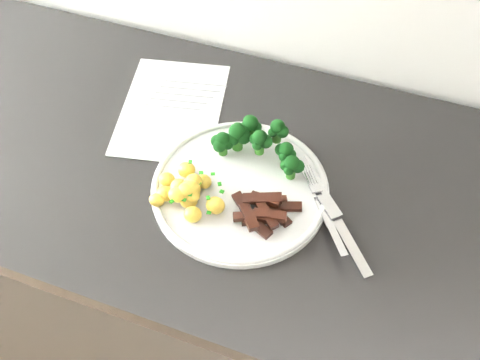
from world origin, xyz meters
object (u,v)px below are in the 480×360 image
recipe_paper (172,108)px  broccoli (258,140)px  plate (240,188)px  potatoes (188,191)px  counter (219,284)px  beef_strips (263,211)px  knife (340,228)px  fork (325,212)px

recipe_paper → broccoli: broccoli is taller
recipe_paper → plate: bearing=-36.4°
recipe_paper → potatoes: size_ratio=2.37×
plate → potatoes: bearing=-145.7°
potatoes → counter: bearing=85.1°
broccoli → beef_strips: (0.05, -0.12, -0.03)m
counter → knife: (0.25, -0.05, 0.47)m
plate → broccoli: broccoli is taller
potatoes → beef_strips: potatoes is taller
potatoes → knife: (0.26, 0.03, -0.02)m
recipe_paper → broccoli: size_ratio=1.77×
plate → fork: 0.15m
broccoli → fork: 0.17m
counter → knife: bearing=-12.0°
counter → plate: size_ratio=8.00×
plate → recipe_paper: bearing=143.6°
recipe_paper → fork: size_ratio=1.87×
counter → recipe_paper: size_ratio=8.01×
counter → broccoli: (0.07, 0.05, 0.50)m
counter → broccoli: broccoli is taller
beef_strips → knife: beef_strips is taller
beef_strips → counter: bearing=149.2°
beef_strips → fork: size_ratio=0.75×
counter → fork: size_ratio=15.02×
knife → potatoes: bearing=-173.7°
beef_strips → potatoes: bearing=-176.2°
plate → broccoli: (0.00, 0.08, 0.04)m
plate → beef_strips: size_ratio=2.52×
plate → potatoes: size_ratio=2.38×
beef_strips → fork: bearing=20.1°
broccoli → knife: broccoli is taller
recipe_paper → fork: 0.37m
counter → beef_strips: bearing=-30.8°
plate → potatoes: 0.09m
plate → beef_strips: bearing=-37.6°
recipe_paper → fork: fork is taller
recipe_paper → plate: (0.19, -0.14, 0.01)m
plate → knife: bearing=-6.9°
recipe_paper → fork: bearing=-23.4°
fork → plate: bearing=177.4°
recipe_paper → potatoes: (0.12, -0.19, 0.03)m
counter → beef_strips: size_ratio=20.14×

